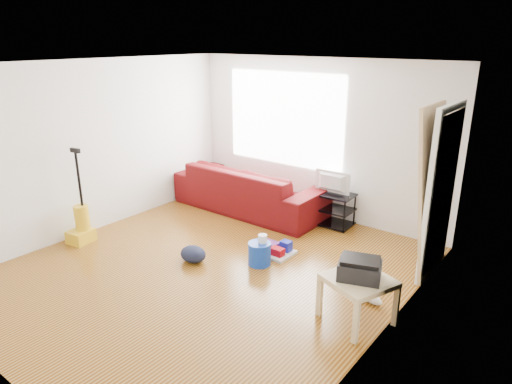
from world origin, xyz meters
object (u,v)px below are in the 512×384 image
Objects in this scene: tv_stand at (329,208)px; cleaning_tray at (276,250)px; sofa at (250,209)px; side_table at (358,285)px; vacuum at (81,225)px; bucket at (259,264)px; backpack at (193,261)px.

tv_stand reaches higher than cleaning_tray.
side_table reaches higher than sofa.
tv_stand is 0.99× the size of side_table.
tv_stand is 3.67m from vacuum.
bucket is at bearing 13.98° from vacuum.
sofa is 7.02× the size of backpack.
side_table is at bearing 0.68° from vacuum.
bucket reaches higher than backpack.
vacuum is at bearing -134.03° from tv_stand.
cleaning_tray is at bearing 140.71° from sofa.
sofa is 8.80× the size of bucket.
cleaning_tray reaches higher than backpack.
cleaning_tray is at bearing 154.34° from side_table.
sofa is at bearing 112.14° from backpack.
sofa is 3.38× the size of side_table.
tv_stand reaches higher than bucket.
side_table is 4.01m from vacuum.
tv_stand is at bearing 87.83° from cleaning_tray.
side_table is 0.57× the size of vacuum.
side_table reaches higher than cleaning_tray.
vacuum reaches higher than sofa.
side_table is at bearing 147.56° from sofa.
sofa is at bearing 132.23° from bucket.
backpack is at bearing -111.44° from tv_stand.
tv_stand is at bearing 39.36° from vacuum.
bucket is 0.59× the size of cleaning_tray.
sofa is 1.96m from bucket.
tv_stand is 2.34m from backpack.
cleaning_tray is (1.31, -1.07, 0.05)m from sofa.
sofa is at bearing 57.35° from vacuum.
cleaning_tray is at bearing 54.68° from backpack.
cleaning_tray is (-1.54, 0.74, -0.36)m from side_table.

